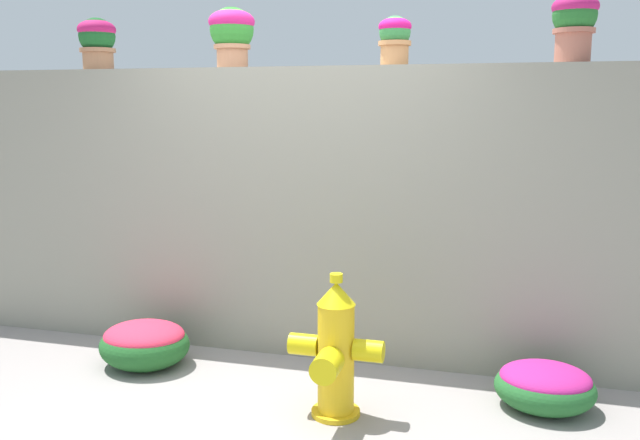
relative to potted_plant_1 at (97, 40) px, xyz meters
name	(u,v)px	position (x,y,z in m)	size (l,w,h in m)	color
ground_plane	(255,413)	(1.71, -1.18, -2.31)	(24.00, 24.00, 0.00)	gray
stone_wall	(309,212)	(1.71, -0.03, -1.27)	(6.53, 0.42, 2.08)	gray
potted_plant_1	(97,40)	(0.00, 0.00, 0.00)	(0.29, 0.29, 0.40)	#AE7552
potted_plant_2	(232,31)	(1.14, -0.03, 0.03)	(0.34, 0.34, 0.44)	tan
potted_plant_3	(395,37)	(2.33, -0.07, -0.04)	(0.22, 0.22, 0.33)	#BF804E
potted_plant_4	(575,21)	(3.47, -0.02, 0.03)	(0.29, 0.29, 0.44)	#B56855
fire_hydrant	(335,353)	(2.18, -1.09, -1.92)	(0.56, 0.44, 0.86)	yellow
flower_bush_left	(545,385)	(3.38, -0.65, -2.16)	(0.60, 0.54, 0.29)	#24612B
flower_bush_right	(145,342)	(0.70, -0.69, -2.14)	(0.64, 0.57, 0.33)	#215D26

